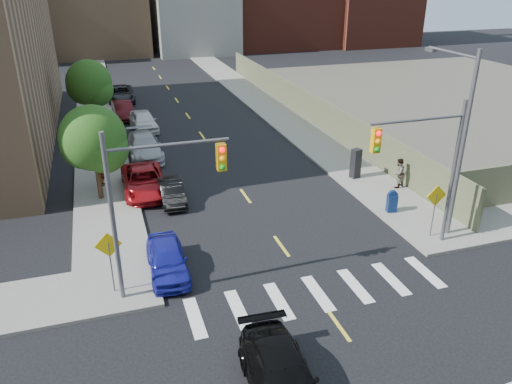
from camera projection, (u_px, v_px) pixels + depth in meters
ground at (364, 361)px, 16.85m from camera, size 160.00×160.00×0.00m
sidewalk_nw at (95, 97)px, 50.68m from camera, size 3.50×73.00×0.15m
sidewalk_ne at (241, 87)px, 54.99m from camera, size 3.50×73.00×0.15m
fence_north at (305, 105)px, 43.30m from camera, size 0.12×44.00×2.50m
gravel_lot at (464, 98)px, 50.66m from camera, size 36.00×42.00×0.06m
bg_bldg_midwest at (96, 1)px, 74.57m from camera, size 14.00×16.00×15.00m
bg_bldg_center at (191, 17)px, 77.76m from camera, size 12.00×16.00×10.00m
signal_nw at (152, 192)px, 18.53m from camera, size 4.59×0.30×7.00m
signal_ne at (428, 158)px, 21.85m from camera, size 4.59×0.30×7.00m
streetlight_ne at (459, 132)px, 22.97m from camera, size 0.25×3.70×9.00m
warn_sign_nw at (109, 252)px, 19.50m from camera, size 1.06×0.06×2.83m
warn_sign_ne at (435, 202)px, 23.67m from camera, size 1.06×0.06×2.83m
warn_sign_midwest at (99, 145)px, 31.21m from camera, size 1.06×0.06×2.83m
tree_west_near at (93, 142)px, 27.11m from camera, size 3.66×3.64×5.52m
tree_west_far at (89, 85)px, 40.13m from camera, size 3.66×3.64×5.52m
parked_car_blue at (167, 259)px, 21.43m from camera, size 1.73×4.09×1.38m
parked_car_black at (171, 192)px, 28.07m from camera, size 1.32×3.71×1.22m
parked_car_red at (144, 181)px, 29.19m from camera, size 2.43×5.26×1.46m
parked_car_silver at (144, 147)px, 34.60m from camera, size 2.28×5.44×1.57m
parked_car_white at (143, 121)px, 40.34m from camera, size 2.22×4.78×1.59m
parked_car_maroon at (123, 110)px, 43.64m from camera, size 1.89×4.59×1.48m
parked_car_grey at (121, 94)px, 49.15m from camera, size 2.59×5.43×1.50m
black_sedan at (282, 379)px, 15.16m from camera, size 2.24×4.99×1.42m
mailbox at (392, 201)px, 26.59m from camera, size 0.57×0.48×1.23m
payphone at (356, 163)px, 30.83m from camera, size 0.65×0.58×1.85m
pedestrian_west at (102, 173)px, 29.78m from camera, size 0.46×0.62×1.57m
pedestrian_east at (398, 173)px, 29.44m from camera, size 1.07×0.97×1.80m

